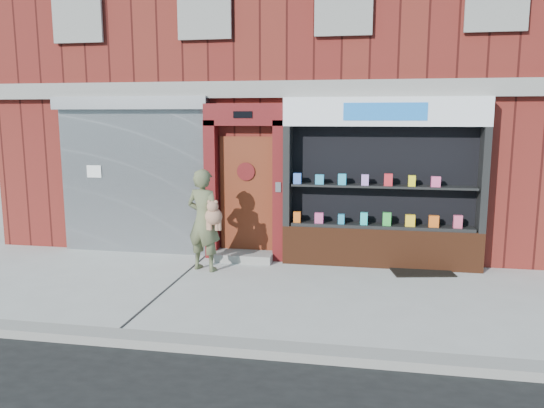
# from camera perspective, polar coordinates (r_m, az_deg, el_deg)

# --- Properties ---
(ground) EXTENTS (80.00, 80.00, 0.00)m
(ground) POSITION_cam_1_polar(r_m,az_deg,el_deg) (8.28, -0.67, -9.41)
(ground) COLOR #9E9E99
(ground) RESTS_ON ground
(curb) EXTENTS (60.00, 0.30, 0.12)m
(curb) POSITION_cam_1_polar(r_m,az_deg,el_deg) (6.30, -4.54, -15.09)
(curb) COLOR gray
(curb) RESTS_ON ground
(building) EXTENTS (12.00, 8.16, 8.00)m
(building) POSITION_cam_1_polar(r_m,az_deg,el_deg) (13.83, 4.21, 14.92)
(building) COLOR #5F1A15
(building) RESTS_ON ground
(shutter_bay) EXTENTS (3.10, 0.30, 3.04)m
(shutter_bay) POSITION_cam_1_polar(r_m,az_deg,el_deg) (10.66, -14.72, 3.99)
(shutter_bay) COLOR gray
(shutter_bay) RESTS_ON ground
(red_door_bay) EXTENTS (1.52, 0.58, 2.90)m
(red_door_bay) POSITION_cam_1_polar(r_m,az_deg,el_deg) (9.88, -2.90, 2.36)
(red_door_bay) COLOR #510D0F
(red_door_bay) RESTS_ON ground
(pharmacy_bay) EXTENTS (3.50, 0.41, 3.00)m
(pharmacy_bay) POSITION_cam_1_polar(r_m,az_deg,el_deg) (9.59, 11.73, 1.44)
(pharmacy_bay) COLOR #512513
(pharmacy_bay) RESTS_ON ground
(woman) EXTENTS (0.75, 0.60, 1.78)m
(woman) POSITION_cam_1_polar(r_m,az_deg,el_deg) (9.25, -7.27, -1.68)
(woman) COLOR #555B3C
(woman) RESTS_ON ground
(doormat) EXTENTS (1.14, 0.90, 0.03)m
(doormat) POSITION_cam_1_polar(r_m,az_deg,el_deg) (9.66, 15.71, -6.91)
(doormat) COLOR black
(doormat) RESTS_ON ground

